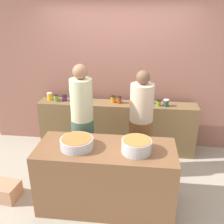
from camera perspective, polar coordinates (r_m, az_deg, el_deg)
ground at (r=3.89m, az=-0.62°, el=-16.48°), size 12.00×12.00×0.00m
storefront_wall at (r=4.56m, az=1.61°, el=10.56°), size 4.80×0.12×3.00m
display_shelf at (r=4.57m, az=1.08°, el=-3.33°), size 2.70×0.36×0.90m
prep_table at (r=3.39m, az=-1.30°, el=-14.07°), size 1.70×0.70×0.85m
preserve_jar_0 at (r=4.65m, az=-13.59°, el=3.38°), size 0.09×0.09×0.13m
preserve_jar_1 at (r=4.56m, az=-12.25°, el=3.02°), size 0.07×0.07×0.12m
preserve_jar_2 at (r=4.56m, az=-10.43°, el=3.07°), size 0.09×0.09×0.10m
preserve_jar_3 at (r=4.54m, az=-7.59°, el=3.28°), size 0.09×0.09×0.12m
preserve_jar_4 at (r=4.41m, az=-6.68°, el=2.64°), size 0.09×0.09×0.10m
preserve_jar_5 at (r=4.41m, az=0.25°, el=2.85°), size 0.09×0.09×0.12m
preserve_jar_6 at (r=4.37m, az=1.63°, el=2.70°), size 0.07×0.07×0.12m
preserve_jar_7 at (r=4.32m, az=4.36°, el=2.36°), size 0.09×0.09×0.11m
preserve_jar_8 at (r=4.40m, az=8.03°, el=2.56°), size 0.08×0.08×0.11m
preserve_jar_9 at (r=4.32m, az=10.23°, el=1.97°), size 0.07×0.07×0.10m
preserve_jar_10 at (r=4.33m, az=11.84°, el=2.00°), size 0.09×0.09×0.12m
cooking_pot_left at (r=3.15m, az=-7.74°, el=-6.78°), size 0.40×0.40×0.13m
cooking_pot_center at (r=3.05m, az=5.43°, el=-7.46°), size 0.35×0.35×0.16m
cook_with_tongs at (r=3.74m, az=-6.46°, el=-3.77°), size 0.32×0.32×1.74m
cook_in_cap at (r=3.88m, az=6.32°, el=-3.77°), size 0.35×0.35×1.63m
bread_crate at (r=3.97m, az=-22.97°, el=-15.61°), size 0.48×0.34×0.23m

